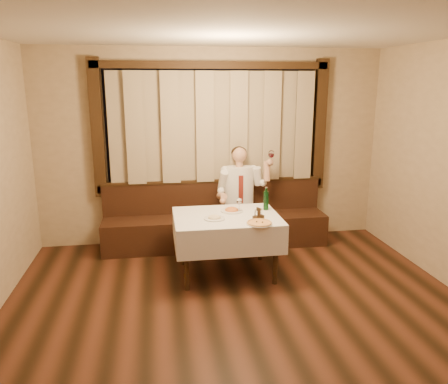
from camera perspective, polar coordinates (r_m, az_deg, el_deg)
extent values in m
cube|color=black|center=(4.10, 4.43, -20.47)|extent=(5.00, 6.00, 0.01)
cube|color=silver|center=(3.41, 5.39, 22.17)|extent=(5.00, 6.00, 0.01)
cube|color=tan|center=(6.39, -1.55, 5.87)|extent=(5.00, 0.01, 2.80)
cube|color=black|center=(6.34, -1.54, 8.52)|extent=(3.00, 0.02, 1.60)
cube|color=orange|center=(6.31, -7.85, 5.63)|extent=(0.50, 0.01, 0.40)
cube|color=black|center=(6.44, -1.44, 0.94)|extent=(3.30, 0.12, 0.10)
cube|color=black|center=(6.27, -1.54, 16.24)|extent=(3.30, 0.12, 0.10)
cube|color=black|center=(6.29, -16.23, 7.93)|extent=(0.16, 0.12, 1.90)
cube|color=black|center=(6.70, 12.36, 8.51)|extent=(0.16, 0.12, 1.90)
cube|color=#8E7C5B|center=(6.24, -1.42, 8.44)|extent=(2.90, 0.08, 1.55)
cube|color=black|center=(6.37, -1.10, -5.08)|extent=(3.20, 0.60, 0.45)
cube|color=black|center=(6.46, -1.41, -0.61)|extent=(3.20, 0.12, 0.45)
cube|color=black|center=(6.40, -1.42, 1.51)|extent=(3.20, 0.14, 0.04)
cylinder|color=black|center=(5.02, -4.92, -8.98)|extent=(0.06, 0.06, 0.71)
cylinder|color=black|center=(5.18, 6.75, -8.24)|extent=(0.06, 0.06, 0.71)
cylinder|color=black|center=(5.70, -5.47, -6.08)|extent=(0.06, 0.06, 0.71)
cylinder|color=black|center=(5.85, 4.80, -5.54)|extent=(0.06, 0.06, 0.71)
cube|color=black|center=(5.29, 0.34, -3.36)|extent=(1.20, 0.90, 0.04)
cube|color=white|center=(5.28, 0.34, -3.12)|extent=(1.26, 0.96, 0.01)
cube|color=white|center=(4.89, 1.25, -6.73)|extent=(1.26, 0.01, 0.35)
cube|color=white|center=(5.78, -0.43, -3.39)|extent=(1.26, 0.01, 0.35)
cube|color=white|center=(5.27, -6.46, -5.24)|extent=(0.01, 0.96, 0.35)
cube|color=white|center=(5.47, 6.89, -4.55)|extent=(0.01, 0.96, 0.35)
cylinder|color=white|center=(4.98, 4.63, -4.14)|extent=(0.30, 0.30, 0.01)
cylinder|color=#D15F1F|center=(4.98, 4.63, -4.04)|extent=(0.27, 0.27, 0.01)
torus|color=tan|center=(4.98, 4.63, -4.00)|extent=(0.29, 0.29, 0.02)
sphere|color=black|center=(4.99, 4.29, -3.90)|extent=(0.02, 0.02, 0.02)
sphere|color=black|center=(4.98, 5.06, -3.95)|extent=(0.02, 0.02, 0.02)
cylinder|color=white|center=(5.44, 1.00, -2.47)|extent=(0.28, 0.28, 0.02)
ellipsoid|color=#BD511E|center=(5.43, 1.01, -1.99)|extent=(0.17, 0.17, 0.08)
cylinder|color=white|center=(5.14, -1.27, -3.48)|extent=(0.25, 0.25, 0.02)
ellipsoid|color=#D4BC89|center=(5.13, -1.27, -3.03)|extent=(0.15, 0.15, 0.07)
cylinder|color=#0D4117|center=(5.51, 5.51, -1.13)|extent=(0.06, 0.06, 0.24)
cylinder|color=#0D4117|center=(5.47, 5.54, 0.26)|extent=(0.03, 0.03, 0.06)
cylinder|color=silver|center=(5.47, 5.55, 0.59)|extent=(0.03, 0.03, 0.01)
cylinder|color=white|center=(5.40, 1.99, -2.66)|extent=(0.06, 0.06, 0.01)
cylinder|color=white|center=(5.39, 1.99, -2.14)|extent=(0.01, 0.01, 0.10)
ellipsoid|color=white|center=(5.36, 2.00, -1.21)|extent=(0.07, 0.07, 0.08)
cube|color=black|center=(5.16, 4.51, -3.30)|extent=(0.14, 0.11, 0.04)
cube|color=black|center=(5.14, 4.53, -2.56)|extent=(0.04, 0.06, 0.10)
cylinder|color=white|center=(5.12, 4.19, -2.86)|extent=(0.03, 0.03, 0.07)
cylinder|color=silver|center=(5.11, 4.20, -2.40)|extent=(0.04, 0.04, 0.01)
cylinder|color=white|center=(5.17, 4.85, -2.72)|extent=(0.03, 0.03, 0.07)
cylinder|color=silver|center=(5.16, 4.86, -2.27)|extent=(0.04, 0.04, 0.01)
cube|color=black|center=(6.21, 2.22, -2.61)|extent=(0.40, 0.45, 0.16)
cube|color=black|center=(6.08, 1.56, -6.01)|extent=(0.11, 0.12, 0.45)
cube|color=black|center=(6.12, 3.62, -5.89)|extent=(0.11, 0.12, 0.45)
ellipsoid|color=white|center=(6.26, 1.98, 0.88)|extent=(0.42, 0.26, 0.55)
cube|color=maroon|center=(6.14, 2.22, 0.32)|extent=(0.07, 0.01, 0.40)
cylinder|color=tan|center=(6.20, 2.00, 3.70)|extent=(0.10, 0.10, 0.08)
sphere|color=tan|center=(6.18, 2.02, 4.90)|extent=(0.21, 0.21, 0.21)
ellipsoid|color=black|center=(6.20, 1.96, 5.22)|extent=(0.22, 0.22, 0.16)
sphere|color=white|center=(6.18, 0.16, 2.82)|extent=(0.13, 0.13, 0.13)
sphere|color=white|center=(6.26, 3.82, 2.93)|extent=(0.13, 0.13, 0.13)
sphere|color=tan|center=(5.85, -0.18, -1.20)|extent=(0.08, 0.08, 0.08)
sphere|color=tan|center=(6.12, 6.04, 3.87)|extent=(0.10, 0.10, 0.10)
cylinder|color=white|center=(6.08, 6.12, 4.19)|extent=(0.01, 0.01, 0.11)
ellipsoid|color=white|center=(6.07, 6.14, 4.99)|extent=(0.08, 0.08, 0.10)
ellipsoid|color=#4C070F|center=(6.07, 6.14, 4.80)|extent=(0.07, 0.07, 0.06)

